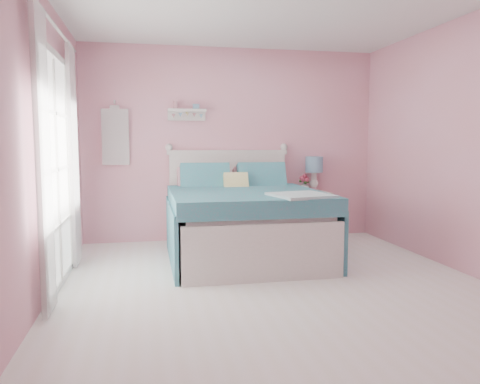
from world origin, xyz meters
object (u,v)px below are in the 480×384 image
object	(u,v)px
nightstand	(312,215)
table_lamp	(314,167)
vase	(304,186)
bed	(243,221)
teacup	(313,190)

from	to	relation	value
nightstand	table_lamp	size ratio (longest dim) A/B	1.34
nightstand	vase	bearing A→B (deg)	146.15
bed	nightstand	world-z (taller)	bed
nightstand	teacup	world-z (taller)	teacup
nightstand	table_lamp	xyz separation A→B (m)	(0.06, 0.11, 0.66)
bed	vase	xyz separation A→B (m)	(1.06, 0.88, 0.31)
nightstand	vase	world-z (taller)	vase
table_lamp	teacup	world-z (taller)	table_lamp
bed	teacup	world-z (taller)	bed
bed	vase	bearing A→B (deg)	39.76
teacup	nightstand	bearing A→B (deg)	76.46
bed	vase	size ratio (longest dim) A/B	14.79
nightstand	vase	size ratio (longest dim) A/B	4.53
bed	vase	world-z (taller)	bed
bed	teacup	distance (m)	1.34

